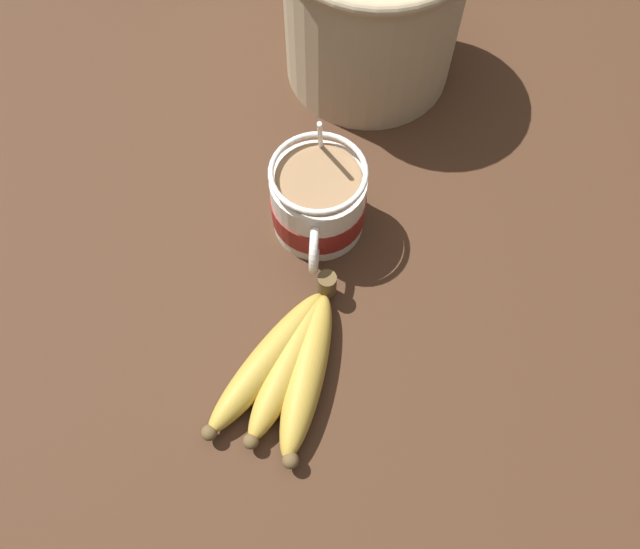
# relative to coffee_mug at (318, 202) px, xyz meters

# --- Properties ---
(table) EXTENTS (1.20, 1.20, 0.03)m
(table) POSITION_rel_coffee_mug_xyz_m (0.03, -0.01, -0.06)
(table) COLOR #422819
(table) RESTS_ON ground
(coffee_mug) EXTENTS (0.16, 0.10, 0.15)m
(coffee_mug) POSITION_rel_coffee_mug_xyz_m (0.00, 0.00, 0.00)
(coffee_mug) COLOR white
(coffee_mug) RESTS_ON table
(banana_bunch) EXTENTS (0.20, 0.13, 0.04)m
(banana_bunch) POSITION_rel_coffee_mug_xyz_m (0.18, -0.02, -0.03)
(banana_bunch) COLOR brown
(banana_bunch) RESTS_ON table
(woven_basket) EXTENTS (0.22, 0.22, 0.19)m
(woven_basket) POSITION_rel_coffee_mug_xyz_m (-0.24, 0.05, 0.05)
(woven_basket) COLOR tan
(woven_basket) RESTS_ON table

